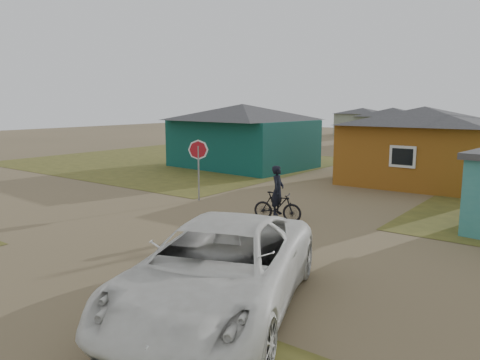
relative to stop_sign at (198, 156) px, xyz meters
The scene contains 9 objects.
ground 5.72m from the stop_sign, 47.05° to the right, with size 120.00×120.00×0.00m, color #776444.
grass_nw 13.85m from the stop_sign, 138.76° to the left, with size 20.00×18.00×0.00m, color brown.
house_teal 10.70m from the stop_sign, 116.79° to the left, with size 8.93×7.08×4.00m.
house_yellow 11.79m from the stop_sign, 58.40° to the left, with size 7.72×6.76×3.90m.
house_pale_west 30.14m from the stop_sign, 94.42° to the left, with size 7.04×6.15×3.60m.
house_pale_north 43.29m from the stop_sign, 103.79° to the left, with size 6.28×5.81×3.40m.
stop_sign is the anchor object (origin of this frame).
cyclist 4.76m from the stop_sign, 11.76° to the right, with size 1.80×0.88×1.96m.
vehicle 10.75m from the stop_sign, 45.93° to the right, with size 2.96×6.41×1.78m, color white.
Camera 1 is at (9.34, -10.43, 4.11)m, focal length 35.00 mm.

